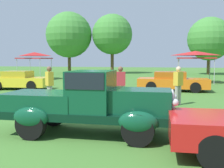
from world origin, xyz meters
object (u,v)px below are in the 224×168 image
at_px(show_car_yellow, 19,80).
at_px(spectator_near_truck, 178,84).
at_px(show_car_orange, 172,82).
at_px(canopy_tent_center_field, 195,54).
at_px(spectator_by_row, 50,84).
at_px(feature_pickup_truck, 89,102).
at_px(spectator_between_cars, 120,84).
at_px(canopy_tent_left_field, 34,55).

distance_m(show_car_yellow, spectator_near_truck, 10.97).
height_order(show_car_orange, canopy_tent_center_field, canopy_tent_center_field).
bearing_deg(spectator_by_row, show_car_yellow, 132.09).
height_order(show_car_yellow, show_car_orange, same).
xyz_separation_m(feature_pickup_truck, spectator_near_truck, (2.40, 5.19, 0.05)).
distance_m(spectator_between_cars, canopy_tent_center_field, 13.17).
bearing_deg(canopy_tent_center_field, show_car_orange, -106.06).
bearing_deg(canopy_tent_center_field, feature_pickup_truck, -103.40).
relative_size(feature_pickup_truck, spectator_between_cars, 2.71).
relative_size(feature_pickup_truck, canopy_tent_center_field, 1.50).
relative_size(spectator_between_cars, canopy_tent_left_field, 0.62).
distance_m(show_car_yellow, spectator_by_row, 7.08).
relative_size(canopy_tent_left_field, canopy_tent_center_field, 0.89).
bearing_deg(canopy_tent_left_field, feature_pickup_truck, -57.31).
height_order(show_car_orange, spectator_by_row, spectator_by_row).
height_order(show_car_yellow, canopy_tent_center_field, canopy_tent_center_field).
xyz_separation_m(show_car_yellow, spectator_near_truck, (10.20, -4.02, 0.32)).
distance_m(feature_pickup_truck, canopy_tent_left_field, 20.90).
height_order(show_car_yellow, spectator_by_row, spectator_by_row).
bearing_deg(spectator_near_truck, spectator_between_cars, -167.28).
relative_size(show_car_orange, canopy_tent_left_field, 1.61).
xyz_separation_m(show_car_yellow, spectator_by_row, (4.74, -5.25, 0.32)).
relative_size(feature_pickup_truck, spectator_by_row, 2.71).
relative_size(spectator_near_truck, spectator_by_row, 1.00).
distance_m(show_car_orange, spectator_near_truck, 5.29).
height_order(show_car_yellow, canopy_tent_left_field, canopy_tent_left_field).
xyz_separation_m(show_car_yellow, canopy_tent_left_field, (-3.46, 8.34, 1.82)).
bearing_deg(feature_pickup_truck, canopy_tent_left_field, 122.69).
relative_size(show_car_yellow, show_car_orange, 0.91).
height_order(feature_pickup_truck, show_car_orange, feature_pickup_truck).
bearing_deg(canopy_tent_left_field, spectator_by_row, -58.89).
bearing_deg(feature_pickup_truck, spectator_between_cars, 90.56).
bearing_deg(spectator_near_truck, canopy_tent_left_field, 137.87).
bearing_deg(show_car_yellow, feature_pickup_truck, -49.73).
bearing_deg(spectator_between_cars, show_car_orange, 69.21).
distance_m(spectator_between_cars, canopy_tent_left_field, 17.16).
bearing_deg(spectator_between_cars, canopy_tent_left_field, 130.97).
distance_m(spectator_near_truck, spectator_between_cars, 2.51).
bearing_deg(show_car_orange, canopy_tent_left_field, 152.18).
xyz_separation_m(feature_pickup_truck, canopy_tent_center_field, (4.07, 17.06, 1.55)).
bearing_deg(spectator_by_row, feature_pickup_truck, -52.30).
xyz_separation_m(spectator_by_row, canopy_tent_left_field, (-8.20, 13.58, 1.51)).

